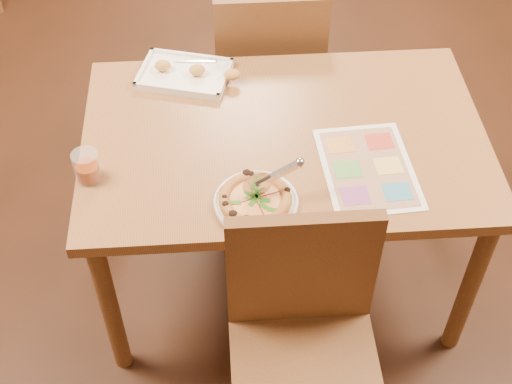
{
  "coord_description": "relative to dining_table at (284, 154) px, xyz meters",
  "views": [
    {
      "loc": [
        -0.21,
        -1.68,
        2.27
      ],
      "look_at": [
        -0.11,
        -0.29,
        0.77
      ],
      "focal_mm": 50.0,
      "sensor_mm": 36.0,
      "label": 1
    }
  ],
  "objects": [
    {
      "name": "pizza",
      "position": [
        -0.11,
        -0.29,
        0.11
      ],
      "size": [
        0.21,
        0.21,
        0.03
      ],
      "rotation": [
        0.0,
        0.0,
        0.3
      ],
      "color": "#BE7941",
      "rests_on": "plate"
    },
    {
      "name": "glass_tumbler",
      "position": [
        -0.61,
        -0.15,
        0.13
      ],
      "size": [
        0.08,
        0.08,
        0.1
      ],
      "rotation": [
        0.0,
        0.0,
        -0.21
      ],
      "color": "#832F0A",
      "rests_on": "dining_table"
    },
    {
      "name": "pizza_cutter",
      "position": [
        -0.07,
        -0.27,
        0.17
      ],
      "size": [
        0.17,
        0.06,
        0.1
      ],
      "rotation": [
        0.0,
        0.0,
        0.27
      ],
      "color": "silver",
      "rests_on": "pizza"
    },
    {
      "name": "menu",
      "position": [
        0.24,
        -0.17,
        0.09
      ],
      "size": [
        0.3,
        0.4,
        0.0
      ],
      "primitive_type": "cube",
      "rotation": [
        0.0,
        0.0,
        0.06
      ],
      "color": "white",
      "rests_on": "dining_table"
    },
    {
      "name": "dining_table",
      "position": [
        0.0,
        0.0,
        0.0
      ],
      "size": [
        1.3,
        0.85,
        0.72
      ],
      "color": "#8F5D39",
      "rests_on": "ground"
    },
    {
      "name": "appetizer_tray",
      "position": [
        -0.31,
        0.32,
        0.1
      ],
      "size": [
        0.37,
        0.28,
        0.06
      ],
      "rotation": [
        0.0,
        0.0,
        -0.28
      ],
      "color": "white",
      "rests_on": "dining_table"
    },
    {
      "name": "chair_far",
      "position": [
        -0.0,
        0.6,
        -0.07
      ],
      "size": [
        0.42,
        0.42,
        0.47
      ],
      "rotation": [
        0.0,
        0.0,
        3.14
      ],
      "color": "brown",
      "rests_on": "ground"
    },
    {
      "name": "chair_near",
      "position": [
        0.0,
        -0.6,
        -0.07
      ],
      "size": [
        0.42,
        0.42,
        0.47
      ],
      "color": "brown",
      "rests_on": "ground"
    },
    {
      "name": "plate",
      "position": [
        -0.11,
        -0.29,
        0.09
      ],
      "size": [
        0.3,
        0.3,
        0.01
      ],
      "primitive_type": "cylinder",
      "rotation": [
        0.0,
        0.0,
        -0.23
      ],
      "color": "white",
      "rests_on": "dining_table"
    }
  ]
}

